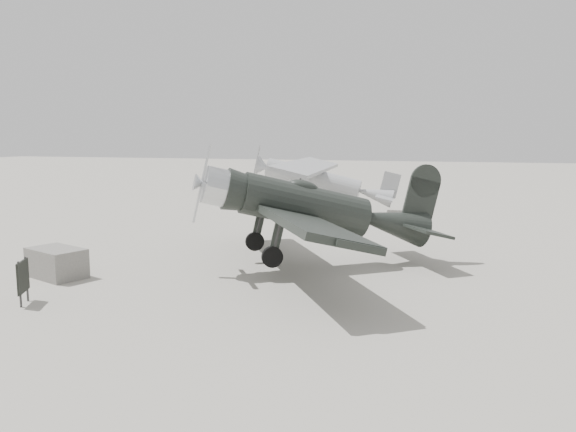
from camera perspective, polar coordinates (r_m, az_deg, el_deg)
name	(u,v)px	position (r m, az deg, el deg)	size (l,w,h in m)	color
ground	(223,272)	(17.66, -6.64, -5.69)	(160.00, 160.00, 0.00)	gray
lowwing_monoplane	(316,209)	(17.82, 2.82, 0.73)	(8.98, 10.43, 3.61)	black
highwing_monoplane	(319,176)	(31.15, 3.14, 4.08)	(8.03, 11.32, 3.21)	#9EA0A3
equipment_block	(57,263)	(18.23, -22.44, -4.42)	(1.75, 1.09, 0.88)	slate
sign_board	(23,277)	(15.62, -25.33, -5.65)	(0.38, 0.75, 1.16)	#333333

